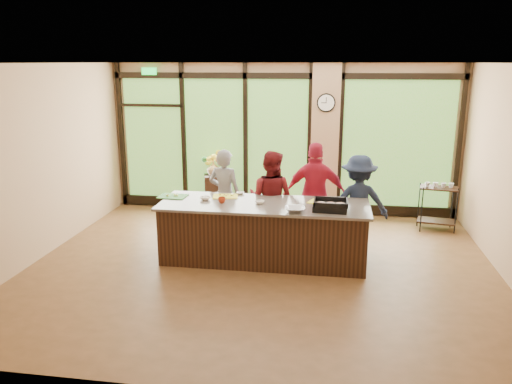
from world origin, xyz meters
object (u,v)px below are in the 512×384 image
(roasting_pan, at_px, (331,207))
(bar_cart, at_px, (438,202))
(cook_right, at_px, (358,203))
(flower_stand, at_px, (214,193))
(island_base, at_px, (264,233))
(cook_left, at_px, (225,195))

(roasting_pan, xyz_separation_m, bar_cart, (1.94, 2.13, -0.43))
(cook_right, height_order, bar_cart, cook_right)
(roasting_pan, bearing_deg, bar_cart, 51.99)
(flower_stand, height_order, bar_cart, bar_cart)
(island_base, bearing_deg, cook_left, 133.60)
(cook_right, relative_size, roasting_pan, 3.21)
(roasting_pan, xyz_separation_m, flower_stand, (-2.39, 2.66, -0.58))
(cook_right, height_order, flower_stand, cook_right)
(flower_stand, xyz_separation_m, bar_cart, (4.32, -0.53, 0.16))
(flower_stand, bearing_deg, cook_left, -85.67)
(cook_right, distance_m, flower_stand, 3.33)
(flower_stand, bearing_deg, island_base, -76.16)
(cook_left, distance_m, flower_stand, 1.77)
(roasting_pan, relative_size, flower_stand, 0.64)
(island_base, distance_m, cook_left, 1.21)
(cook_right, relative_size, bar_cart, 1.75)
(cook_right, relative_size, flower_stand, 2.05)
(roasting_pan, distance_m, bar_cart, 2.91)
(bar_cart, bearing_deg, flower_stand, -176.35)
(cook_left, bearing_deg, bar_cart, -150.90)
(cook_left, height_order, flower_stand, cook_left)
(flower_stand, bearing_deg, roasting_pan, -63.62)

